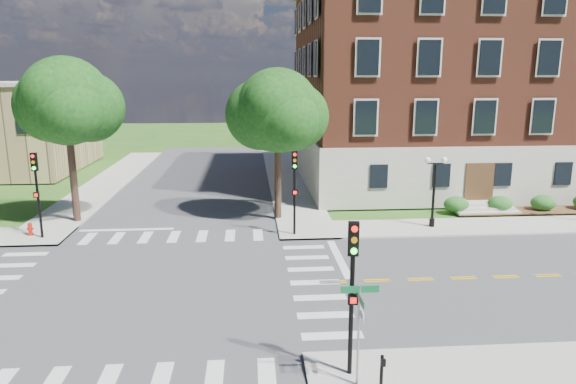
{
  "coord_description": "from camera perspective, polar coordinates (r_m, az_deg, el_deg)",
  "views": [
    {
      "loc": [
        4.38,
        -21.18,
        8.99
      ],
      "look_at": [
        6.31,
        4.24,
        3.2
      ],
      "focal_mm": 32.0,
      "sensor_mm": 36.0,
      "label": 1
    }
  ],
  "objects": [
    {
      "name": "ground",
      "position": [
        23.42,
        -15.03,
        -10.24
      ],
      "size": [
        160.0,
        160.0,
        0.0
      ],
      "primitive_type": "plane",
      "color": "#2B5718",
      "rests_on": "ground"
    },
    {
      "name": "road_ew",
      "position": [
        23.42,
        -15.03,
        -10.23
      ],
      "size": [
        90.0,
        12.0,
        0.01
      ],
      "primitive_type": "cube",
      "color": "#3D3D3F",
      "rests_on": "ground"
    },
    {
      "name": "road_ns",
      "position": [
        23.42,
        -15.03,
        -10.22
      ],
      "size": [
        12.0,
        90.0,
        0.01
      ],
      "primitive_type": "cube",
      "color": "#3D3D3F",
      "rests_on": "ground"
    },
    {
      "name": "sidewalk_ne",
      "position": [
        39.2,
        12.06,
        -0.66
      ],
      "size": [
        34.0,
        34.0,
        0.12
      ],
      "color": "#9E9B93",
      "rests_on": "ground"
    },
    {
      "name": "crosswalk_east",
      "position": [
        23.18,
        3.03,
        -10.04
      ],
      "size": [
        2.2,
        10.2,
        0.02
      ],
      "primitive_type": null,
      "color": "silver",
      "rests_on": "ground"
    },
    {
      "name": "stop_bar_east",
      "position": [
        26.17,
        5.69,
        -7.36
      ],
      "size": [
        0.4,
        5.5,
        0.0
      ],
      "primitive_type": "cube",
      "color": "silver",
      "rests_on": "ground"
    },
    {
      "name": "main_building",
      "position": [
        47.42,
        20.49,
        11.22
      ],
      "size": [
        30.6,
        22.4,
        16.5
      ],
      "color": "#AEA79A",
      "rests_on": "ground"
    },
    {
      "name": "tree_c",
      "position": [
        33.73,
        -23.42,
        9.21
      ],
      "size": [
        5.29,
        5.29,
        10.04
      ],
      "color": "black",
      "rests_on": "ground"
    },
    {
      "name": "tree_d",
      "position": [
        31.82,
        -1.17,
        9.0
      ],
      "size": [
        5.19,
        5.19,
        9.38
      ],
      "color": "black",
      "rests_on": "ground"
    },
    {
      "name": "traffic_signal_se",
      "position": [
        15.31,
        7.16,
        -9.59
      ],
      "size": [
        0.35,
        0.39,
        4.8
      ],
      "color": "black",
      "rests_on": "ground"
    },
    {
      "name": "traffic_signal_ne",
      "position": [
        28.71,
        0.73,
        1.13
      ],
      "size": [
        0.34,
        0.39,
        4.8
      ],
      "color": "black",
      "rests_on": "ground"
    },
    {
      "name": "traffic_signal_nw",
      "position": [
        31.31,
        -26.16,
        0.79
      ],
      "size": [
        0.32,
        0.35,
        4.8
      ],
      "color": "black",
      "rests_on": "ground"
    },
    {
      "name": "twin_lamp_west",
      "position": [
        31.6,
        15.92,
        0.49
      ],
      "size": [
        1.36,
        0.36,
        4.23
      ],
      "color": "black",
      "rests_on": "ground"
    },
    {
      "name": "street_sign_pole",
      "position": [
        15.16,
        7.93,
        -13.48
      ],
      "size": [
        1.1,
        1.1,
        3.1
      ],
      "color": "gray",
      "rests_on": "ground"
    },
    {
      "name": "push_button_post",
      "position": [
        15.59,
        10.37,
        -19.15
      ],
      "size": [
        0.14,
        0.21,
        1.2
      ],
      "color": "black",
      "rests_on": "ground"
    },
    {
      "name": "fire_hydrant",
      "position": [
        32.68,
        -26.73,
        -3.73
      ],
      "size": [
        0.35,
        0.35,
        0.75
      ],
      "color": "#B8190E",
      "rests_on": "ground"
    }
  ]
}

